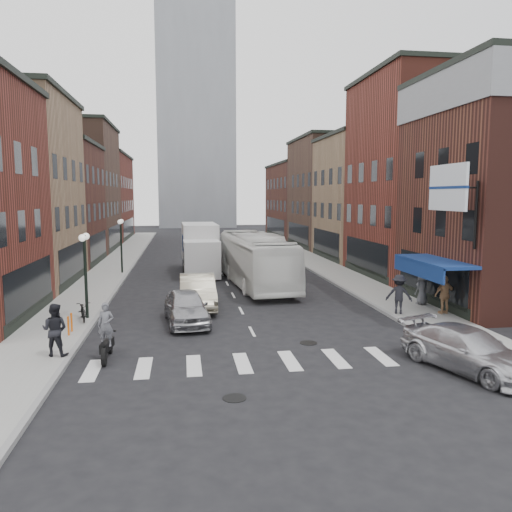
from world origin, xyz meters
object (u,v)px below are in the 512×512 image
at_px(sedan_left_near, 186,307).
at_px(curb_car, 468,350).
at_px(streetlamp_near, 85,259).
at_px(sedan_left_far, 197,292).
at_px(transit_bus, 255,260).
at_px(ped_right_a, 399,294).
at_px(parked_bicycle, 83,310).
at_px(ped_left_solo, 55,330).
at_px(box_truck, 200,249).
at_px(streetlamp_far, 121,236).
at_px(bike_rack, 70,324).
at_px(motorcycle_rider, 106,333).
at_px(ped_right_c, 422,288).
at_px(billboard_sign, 449,189).
at_px(ped_right_b, 445,295).

relative_size(sedan_left_near, curb_car, 0.92).
relative_size(streetlamp_near, sedan_left_far, 0.79).
xyz_separation_m(transit_bus, ped_right_a, (5.66, -9.43, -0.60)).
relative_size(parked_bicycle, ped_left_solo, 0.90).
height_order(box_truck, sedan_left_near, box_truck).
xyz_separation_m(box_truck, transit_bus, (3.35, -6.05, -0.11)).
height_order(streetlamp_near, streetlamp_far, same).
bearing_deg(ped_left_solo, curb_car, 179.31).
xyz_separation_m(bike_rack, ped_left_solo, (0.12, -2.92, 0.55)).
relative_size(motorcycle_rider, transit_bus, 0.17).
distance_m(motorcycle_rider, ped_left_solo, 1.85).
bearing_deg(sedan_left_far, transit_bus, 56.81).
distance_m(streetlamp_far, motorcycle_rider, 20.11).
bearing_deg(sedan_left_near, box_truck, 79.49).
distance_m(streetlamp_near, streetlamp_far, 14.00).
height_order(box_truck, parked_bicycle, box_truck).
xyz_separation_m(box_truck, curb_car, (8.08, -22.95, -1.11)).
relative_size(streetlamp_near, box_truck, 0.48).
xyz_separation_m(transit_bus, sedan_left_far, (-3.95, -6.07, -0.85)).
relative_size(transit_bus, parked_bicycle, 7.15).
relative_size(motorcycle_rider, ped_right_c, 1.24).
distance_m(billboard_sign, box_truck, 20.80).
bearing_deg(ped_right_c, ped_left_solo, -1.87).
relative_size(billboard_sign, bike_rack, 4.62).
xyz_separation_m(streetlamp_far, parked_bicycle, (-0.10, -14.43, -2.31)).
relative_size(sedan_left_far, parked_bicycle, 3.04).
height_order(curb_car, ped_left_solo, ped_left_solo).
relative_size(motorcycle_rider, curb_car, 0.43).
relative_size(billboard_sign, sedan_left_far, 0.71).
xyz_separation_m(bike_rack, sedan_left_far, (5.42, 4.70, 0.31)).
bearing_deg(curb_car, bike_rack, 136.86).
relative_size(box_truck, ped_left_solo, 4.48).
distance_m(streetlamp_far, curb_car, 26.82).
bearing_deg(transit_bus, streetlamp_far, 142.89).
relative_size(billboard_sign, streetlamp_near, 0.90).
relative_size(motorcycle_rider, ped_left_solo, 1.10).
bearing_deg(sedan_left_near, ped_right_c, 1.61).
bearing_deg(parked_bicycle, billboard_sign, -25.46).
height_order(streetlamp_far, ped_left_solo, streetlamp_far).
bearing_deg(ped_right_c, streetlamp_far, -60.17).
relative_size(transit_bus, sedan_left_far, 2.36).
distance_m(transit_bus, ped_right_b, 12.56).
xyz_separation_m(streetlamp_near, sedan_left_near, (4.61, -1.20, -2.14)).
bearing_deg(ped_right_b, streetlamp_far, -50.31).
distance_m(streetlamp_far, bike_rack, 16.87).
height_order(billboard_sign, ped_right_c, billboard_sign).
xyz_separation_m(streetlamp_far, transit_bus, (9.17, -5.93, -1.20)).
bearing_deg(ped_right_a, billboard_sign, 142.27).
xyz_separation_m(sedan_left_near, ped_right_c, (12.32, 1.65, 0.22)).
height_order(billboard_sign, parked_bicycle, billboard_sign).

